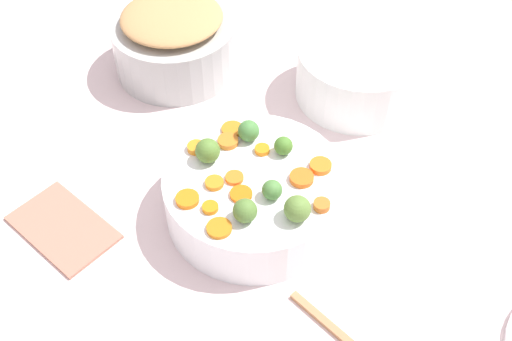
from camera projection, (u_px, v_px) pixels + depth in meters
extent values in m
cube|color=silver|center=(252.00, 214.00, 1.07)|extent=(2.40, 2.40, 0.02)
cylinder|color=white|center=(256.00, 193.00, 1.03)|extent=(0.30, 0.30, 0.09)
cylinder|color=#B6BBB7|center=(175.00, 47.00, 1.29)|extent=(0.25, 0.25, 0.11)
ellipsoid|color=tan|center=(172.00, 17.00, 1.23)|extent=(0.20, 0.20, 0.04)
cylinder|color=orange|center=(210.00, 208.00, 0.95)|extent=(0.03, 0.03, 0.01)
cylinder|color=orange|center=(234.00, 178.00, 0.99)|extent=(0.04, 0.04, 0.01)
cylinder|color=orange|center=(262.00, 150.00, 1.03)|extent=(0.03, 0.03, 0.01)
cylinder|color=orange|center=(321.00, 166.00, 1.01)|extent=(0.04, 0.04, 0.01)
cylinder|color=orange|center=(219.00, 228.00, 0.92)|extent=(0.05, 0.05, 0.01)
cylinder|color=orange|center=(241.00, 194.00, 0.97)|extent=(0.04, 0.04, 0.01)
cylinder|color=orange|center=(228.00, 141.00, 1.04)|extent=(0.04, 0.04, 0.01)
cylinder|color=orange|center=(322.00, 205.00, 0.95)|extent=(0.04, 0.04, 0.01)
cylinder|color=orange|center=(302.00, 178.00, 0.99)|extent=(0.05, 0.05, 0.01)
cylinder|color=orange|center=(187.00, 199.00, 0.96)|extent=(0.05, 0.05, 0.01)
cylinder|color=orange|center=(214.00, 183.00, 0.98)|extent=(0.04, 0.04, 0.01)
cylinder|color=orange|center=(196.00, 147.00, 1.03)|extent=(0.04, 0.04, 0.01)
cylinder|color=orange|center=(232.00, 129.00, 1.07)|extent=(0.04, 0.04, 0.01)
sphere|color=#537D34|center=(245.00, 211.00, 0.92)|extent=(0.04, 0.04, 0.04)
sphere|color=#4E863E|center=(272.00, 190.00, 0.96)|extent=(0.03, 0.03, 0.03)
sphere|color=olive|center=(297.00, 209.00, 0.92)|extent=(0.04, 0.04, 0.04)
sphere|color=#4A812D|center=(283.00, 146.00, 1.02)|extent=(0.03, 0.03, 0.03)
sphere|color=#48853F|center=(249.00, 131.00, 1.04)|extent=(0.04, 0.04, 0.04)
sphere|color=#568132|center=(208.00, 151.00, 1.01)|extent=(0.04, 0.04, 0.04)
cylinder|color=white|center=(358.00, 73.00, 1.23)|extent=(0.24, 0.24, 0.11)
cube|color=#AE765F|center=(63.00, 227.00, 1.03)|extent=(0.19, 0.12, 0.01)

